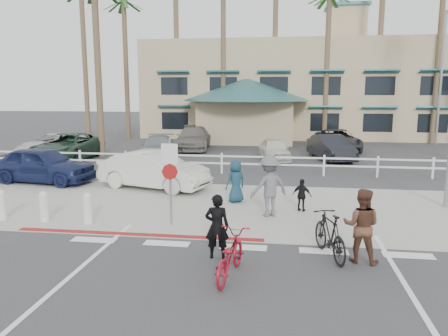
# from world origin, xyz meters

# --- Properties ---
(ground) EXTENTS (140.00, 140.00, 0.00)m
(ground) POSITION_xyz_m (0.00, 0.00, 0.00)
(ground) COLOR #333335
(bike_path) EXTENTS (12.00, 16.00, 0.01)m
(bike_path) POSITION_xyz_m (0.00, -2.00, 0.00)
(bike_path) COLOR #333335
(bike_path) RESTS_ON ground
(sidewalk_plaza) EXTENTS (22.00, 7.00, 0.01)m
(sidewalk_plaza) POSITION_xyz_m (0.00, 4.50, 0.01)
(sidewalk_plaza) COLOR gray
(sidewalk_plaza) RESTS_ON ground
(cross_street) EXTENTS (40.00, 5.00, 0.01)m
(cross_street) POSITION_xyz_m (0.00, 8.50, 0.00)
(cross_street) COLOR #333335
(cross_street) RESTS_ON ground
(parking_lot) EXTENTS (50.00, 16.00, 0.01)m
(parking_lot) POSITION_xyz_m (0.00, 18.00, 0.00)
(parking_lot) COLOR #333335
(parking_lot) RESTS_ON ground
(curb_red) EXTENTS (7.00, 0.25, 0.02)m
(curb_red) POSITION_xyz_m (-3.00, 1.20, 0.01)
(curb_red) COLOR maroon
(curb_red) RESTS_ON ground
(rail_fence) EXTENTS (29.40, 0.16, 1.00)m
(rail_fence) POSITION_xyz_m (0.50, 10.50, 0.50)
(rail_fence) COLOR silver
(rail_fence) RESTS_ON ground
(building) EXTENTS (28.00, 16.00, 11.30)m
(building) POSITION_xyz_m (2.00, 31.00, 5.65)
(building) COLOR tan
(building) RESTS_ON ground
(sign_post) EXTENTS (0.50, 0.10, 2.90)m
(sign_post) POSITION_xyz_m (-2.30, 2.20, 1.45)
(sign_post) COLOR gray
(sign_post) RESTS_ON ground
(bollard_0) EXTENTS (0.26, 0.26, 0.95)m
(bollard_0) POSITION_xyz_m (-4.80, 2.00, 0.47)
(bollard_0) COLOR silver
(bollard_0) RESTS_ON ground
(bollard_1) EXTENTS (0.26, 0.26, 0.95)m
(bollard_1) POSITION_xyz_m (-6.20, 2.00, 0.47)
(bollard_1) COLOR silver
(bollard_1) RESTS_ON ground
(bollard_2) EXTENTS (0.26, 0.26, 0.95)m
(bollard_2) POSITION_xyz_m (-7.60, 2.00, 0.47)
(bollard_2) COLOR silver
(bollard_2) RESTS_ON ground
(streetlight_1) EXTENTS (0.60, 2.00, 9.50)m
(streetlight_1) POSITION_xyz_m (12.00, 24.00, 4.75)
(streetlight_1) COLOR gray
(streetlight_1) RESTS_ON ground
(palm_0) EXTENTS (4.00, 4.00, 15.00)m
(palm_0) POSITION_xyz_m (-16.00, 26.00, 7.50)
(palm_0) COLOR #1F5223
(palm_0) RESTS_ON ground
(palm_1) EXTENTS (4.00, 4.00, 13.00)m
(palm_1) POSITION_xyz_m (-12.00, 25.00, 6.50)
(palm_1) COLOR #1F5223
(palm_1) RESTS_ON ground
(palm_2) EXTENTS (4.00, 4.00, 16.00)m
(palm_2) POSITION_xyz_m (-8.00, 26.00, 8.00)
(palm_2) COLOR #1F5223
(palm_2) RESTS_ON ground
(palm_3) EXTENTS (4.00, 4.00, 14.00)m
(palm_3) POSITION_xyz_m (-4.00, 25.00, 7.00)
(palm_3) COLOR #1F5223
(palm_3) RESTS_ON ground
(palm_4) EXTENTS (4.00, 4.00, 15.00)m
(palm_4) POSITION_xyz_m (0.00, 26.00, 7.50)
(palm_4) COLOR #1F5223
(palm_4) RESTS_ON ground
(palm_5) EXTENTS (4.00, 4.00, 13.00)m
(palm_5) POSITION_xyz_m (4.00, 25.00, 6.50)
(palm_5) COLOR #1F5223
(palm_5) RESTS_ON ground
(palm_6) EXTENTS (4.00, 4.00, 17.00)m
(palm_6) POSITION_xyz_m (8.00, 26.00, 8.50)
(palm_6) COLOR #1F5223
(palm_6) RESTS_ON ground
(palm_7) EXTENTS (4.00, 4.00, 14.00)m
(palm_7) POSITION_xyz_m (12.00, 25.00, 7.00)
(palm_7) COLOR #1F5223
(palm_7) RESTS_ON ground
(palm_10) EXTENTS (4.00, 4.00, 12.00)m
(palm_10) POSITION_xyz_m (-10.00, 15.00, 6.00)
(palm_10) COLOR #1F5223
(palm_10) RESTS_ON ground
(bike_red) EXTENTS (0.91, 1.93, 0.98)m
(bike_red) POSITION_xyz_m (-0.12, -1.20, 0.49)
(bike_red) COLOR maroon
(bike_red) RESTS_ON ground
(rider_red) EXTENTS (0.60, 0.42, 1.57)m
(rider_red) POSITION_xyz_m (-0.55, -0.17, 0.78)
(rider_red) COLOR black
(rider_red) RESTS_ON ground
(bike_black) EXTENTS (1.04, 1.94, 1.12)m
(bike_black) POSITION_xyz_m (2.09, 0.25, 0.56)
(bike_black) COLOR black
(bike_black) RESTS_ON ground
(rider_black) EXTENTS (0.99, 0.85, 1.75)m
(rider_black) POSITION_xyz_m (2.77, 0.08, 0.87)
(rider_black) COLOR #553324
(rider_black) RESTS_ON ground
(pedestrian_a) EXTENTS (1.46, 1.28, 1.96)m
(pedestrian_a) POSITION_xyz_m (0.52, 3.56, 0.98)
(pedestrian_a) COLOR #5C5B60
(pedestrian_a) RESTS_ON ground
(pedestrian_child) EXTENTS (0.69, 0.46, 1.09)m
(pedestrian_child) POSITION_xyz_m (1.58, 4.26, 0.54)
(pedestrian_child) COLOR black
(pedestrian_child) RESTS_ON ground
(pedestrian_b) EXTENTS (0.89, 0.85, 1.53)m
(pedestrian_b) POSITION_xyz_m (-0.72, 5.14, 0.76)
(pedestrian_b) COLOR #143548
(pedestrian_b) RESTS_ON ground
(car_white_sedan) EXTENTS (4.88, 2.88, 1.52)m
(car_white_sedan) POSITION_xyz_m (-4.27, 6.93, 0.76)
(car_white_sedan) COLOR silver
(car_white_sedan) RESTS_ON ground
(car_red_compact) EXTENTS (4.76, 2.43, 1.55)m
(car_red_compact) POSITION_xyz_m (-9.38, 7.39, 0.78)
(car_red_compact) COLOR #162049
(car_red_compact) RESTS_ON ground
(lot_car_0) EXTENTS (2.70, 5.64, 1.55)m
(lot_car_0) POSITION_xyz_m (-11.27, 13.18, 0.78)
(lot_car_0) COLOR #203B2C
(lot_car_0) RESTS_ON ground
(lot_car_1) EXTENTS (2.64, 4.80, 1.32)m
(lot_car_1) POSITION_xyz_m (-6.35, 14.52, 0.66)
(lot_car_1) COLOR slate
(lot_car_1) RESTS_ON ground
(lot_car_2) EXTENTS (2.17, 3.93, 1.26)m
(lot_car_2) POSITION_xyz_m (0.39, 14.86, 0.63)
(lot_car_2) COLOR silver
(lot_car_2) RESTS_ON ground
(lot_car_3) EXTENTS (2.64, 4.57, 1.42)m
(lot_car_3) POSITION_xyz_m (3.58, 15.46, 0.71)
(lot_car_3) COLOR black
(lot_car_3) RESTS_ON ground
(lot_car_4) EXTENTS (2.66, 5.42, 1.52)m
(lot_car_4) POSITION_xyz_m (-5.19, 18.98, 0.76)
(lot_car_4) COLOR slate
(lot_car_4) RESTS_ON ground
(lot_car_5) EXTENTS (3.00, 5.34, 1.41)m
(lot_car_5) POSITION_xyz_m (4.42, 19.62, 0.70)
(lot_car_5) COLOR #272A31
(lot_car_5) RESTS_ON ground
(lot_car_6) EXTENTS (3.99, 5.38, 1.36)m
(lot_car_6) POSITION_xyz_m (-12.91, 14.76, 0.68)
(lot_car_6) COLOR silver
(lot_car_6) RESTS_ON ground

